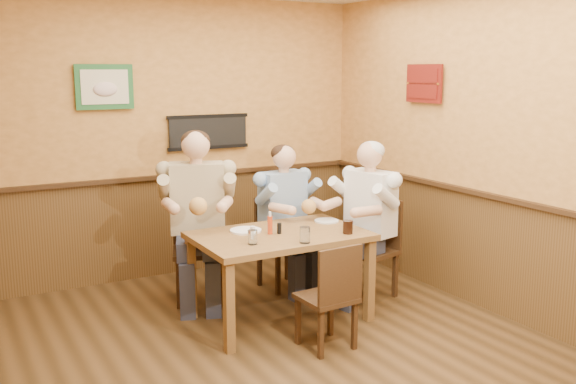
% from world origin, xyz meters
% --- Properties ---
extents(room, '(5.02, 5.03, 2.81)m').
position_xyz_m(room, '(0.14, 0.17, 1.69)').
color(room, '#362410').
rests_on(room, ground).
extents(dining_table, '(1.40, 0.90, 0.75)m').
position_xyz_m(dining_table, '(0.78, 0.83, 0.66)').
color(dining_table, brown).
rests_on(dining_table, ground).
extents(chair_back_left, '(0.58, 0.58, 0.98)m').
position_xyz_m(chair_back_left, '(0.36, 1.59, 0.49)').
color(chair_back_left, '#3E2713').
rests_on(chair_back_left, ground).
extents(chair_back_right, '(0.44, 0.44, 0.87)m').
position_xyz_m(chair_back_right, '(1.20, 1.54, 0.44)').
color(chair_back_right, '#3E2713').
rests_on(chair_back_right, ground).
extents(chair_right_end, '(0.51, 0.51, 0.91)m').
position_xyz_m(chair_right_end, '(1.77, 0.91, 0.46)').
color(chair_right_end, '#3E2713').
rests_on(chair_right_end, ground).
extents(chair_near_side, '(0.40, 0.40, 0.82)m').
position_xyz_m(chair_near_side, '(0.82, 0.18, 0.41)').
color(chair_near_side, '#3E2713').
rests_on(chair_near_side, ground).
extents(diner_tan_shirt, '(0.83, 0.83, 1.40)m').
position_xyz_m(diner_tan_shirt, '(0.36, 1.59, 0.70)').
color(diner_tan_shirt, tan).
rests_on(diner_tan_shirt, ground).
extents(diner_blue_polo, '(0.62, 0.62, 1.25)m').
position_xyz_m(diner_blue_polo, '(1.20, 1.54, 0.62)').
color(diner_blue_polo, '#7E9BBE').
rests_on(diner_blue_polo, ground).
extents(diner_white_elder, '(0.73, 0.73, 1.30)m').
position_xyz_m(diner_white_elder, '(1.77, 0.91, 0.65)').
color(diner_white_elder, white).
rests_on(diner_white_elder, ground).
extents(water_glass_left, '(0.08, 0.08, 0.11)m').
position_xyz_m(water_glass_left, '(0.43, 0.63, 0.81)').
color(water_glass_left, silver).
rests_on(water_glass_left, dining_table).
extents(water_glass_mid, '(0.10, 0.10, 0.13)m').
position_xyz_m(water_glass_mid, '(0.81, 0.47, 0.81)').
color(water_glass_mid, silver).
rests_on(water_glass_mid, dining_table).
extents(cola_tumbler, '(0.10, 0.10, 0.11)m').
position_xyz_m(cola_tumbler, '(1.27, 0.55, 0.80)').
color(cola_tumbler, black).
rests_on(cola_tumbler, dining_table).
extents(hot_sauce_bottle, '(0.05, 0.05, 0.17)m').
position_xyz_m(hot_sauce_bottle, '(0.70, 0.84, 0.83)').
color(hot_sauce_bottle, '#B83813').
rests_on(hot_sauce_bottle, dining_table).
extents(salt_shaker, '(0.05, 0.05, 0.10)m').
position_xyz_m(salt_shaker, '(0.52, 0.80, 0.80)').
color(salt_shaker, white).
rests_on(salt_shaker, dining_table).
extents(pepper_shaker, '(0.05, 0.05, 0.09)m').
position_xyz_m(pepper_shaker, '(0.77, 0.82, 0.79)').
color(pepper_shaker, black).
rests_on(pepper_shaker, dining_table).
extents(plate_far_left, '(0.35, 0.35, 0.02)m').
position_xyz_m(plate_far_left, '(0.56, 1.02, 0.76)').
color(plate_far_left, white).
rests_on(plate_far_left, dining_table).
extents(plate_far_right, '(0.22, 0.22, 0.01)m').
position_xyz_m(plate_far_right, '(1.34, 0.99, 0.76)').
color(plate_far_right, silver).
rests_on(plate_far_right, dining_table).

